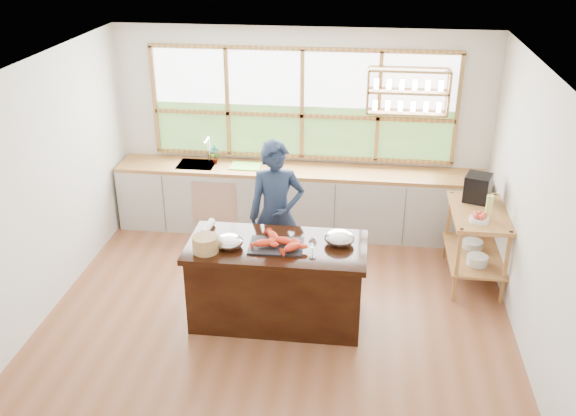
% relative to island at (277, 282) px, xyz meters
% --- Properties ---
extents(ground_plane, '(5.00, 5.00, 0.00)m').
position_rel_island_xyz_m(ground_plane, '(0.00, 0.20, -0.45)').
color(ground_plane, brown).
extents(room_shell, '(5.02, 4.52, 2.71)m').
position_rel_island_xyz_m(room_shell, '(0.02, 0.71, 1.30)').
color(room_shell, silver).
rests_on(room_shell, ground_plane).
extents(back_counter, '(4.90, 0.63, 0.90)m').
position_rel_island_xyz_m(back_counter, '(-0.02, 2.14, 0.00)').
color(back_counter, '#ADABA3').
rests_on(back_counter, ground_plane).
extents(right_shelf_unit, '(0.62, 1.10, 0.90)m').
position_rel_island_xyz_m(right_shelf_unit, '(2.19, 1.09, 0.15)').
color(right_shelf_unit, '#AB7635').
rests_on(right_shelf_unit, ground_plane).
extents(island, '(1.85, 0.90, 0.90)m').
position_rel_island_xyz_m(island, '(0.00, 0.00, 0.00)').
color(island, black).
rests_on(island, ground_plane).
extents(cook, '(0.71, 0.55, 1.75)m').
position_rel_island_xyz_m(cook, '(-0.11, 0.75, 0.42)').
color(cook, '#18243C').
rests_on(cook, ground_plane).
extents(potted_plant, '(0.14, 0.10, 0.25)m').
position_rel_island_xyz_m(potted_plant, '(-1.16, 2.20, 0.57)').
color(potted_plant, slate).
rests_on(potted_plant, back_counter).
extents(cutting_board, '(0.40, 0.30, 0.01)m').
position_rel_island_xyz_m(cutting_board, '(-0.73, 2.14, 0.45)').
color(cutting_board, '#72CC47').
rests_on(cutting_board, back_counter).
extents(espresso_machine, '(0.36, 0.37, 0.32)m').
position_rel_island_xyz_m(espresso_machine, '(2.19, 1.40, 0.61)').
color(espresso_machine, black).
rests_on(espresso_machine, right_shelf_unit).
extents(wine_bottle, '(0.09, 0.09, 0.29)m').
position_rel_island_xyz_m(wine_bottle, '(2.24, 0.88, 0.59)').
color(wine_bottle, '#C1C95E').
rests_on(wine_bottle, right_shelf_unit).
extents(fruit_bowl, '(0.22, 0.22, 0.11)m').
position_rel_island_xyz_m(fruit_bowl, '(2.14, 0.81, 0.49)').
color(fruit_bowl, silver).
rests_on(fruit_bowl, right_shelf_unit).
extents(slate_board, '(0.56, 0.42, 0.02)m').
position_rel_island_xyz_m(slate_board, '(0.00, -0.04, 0.45)').
color(slate_board, black).
rests_on(slate_board, island).
extents(lobster_pile, '(0.52, 0.44, 0.08)m').
position_rel_island_xyz_m(lobster_pile, '(0.02, -0.05, 0.50)').
color(lobster_pile, red).
rests_on(lobster_pile, slate_board).
extents(mixing_bowl_left, '(0.29, 0.29, 0.14)m').
position_rel_island_xyz_m(mixing_bowl_left, '(-0.47, -0.11, 0.51)').
color(mixing_bowl_left, '#BABCC1').
rests_on(mixing_bowl_left, island).
extents(mixing_bowl_right, '(0.31, 0.31, 0.15)m').
position_rel_island_xyz_m(mixing_bowl_right, '(0.64, 0.10, 0.51)').
color(mixing_bowl_right, '#BABCC1').
rests_on(mixing_bowl_right, island).
extents(wine_glass, '(0.08, 0.08, 0.22)m').
position_rel_island_xyz_m(wine_glass, '(0.39, -0.23, 0.61)').
color(wine_glass, white).
rests_on(wine_glass, island).
extents(wicker_basket, '(0.26, 0.26, 0.17)m').
position_rel_island_xyz_m(wicker_basket, '(-0.69, -0.23, 0.53)').
color(wicker_basket, tan).
rests_on(wicker_basket, island).
extents(parchment_roll, '(0.11, 0.31, 0.08)m').
position_rel_island_xyz_m(parchment_roll, '(-0.78, 0.22, 0.49)').
color(parchment_roll, silver).
rests_on(parchment_roll, island).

